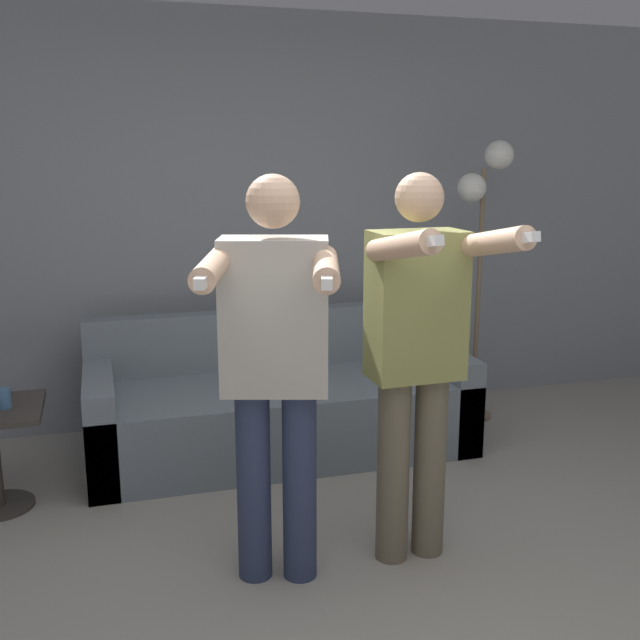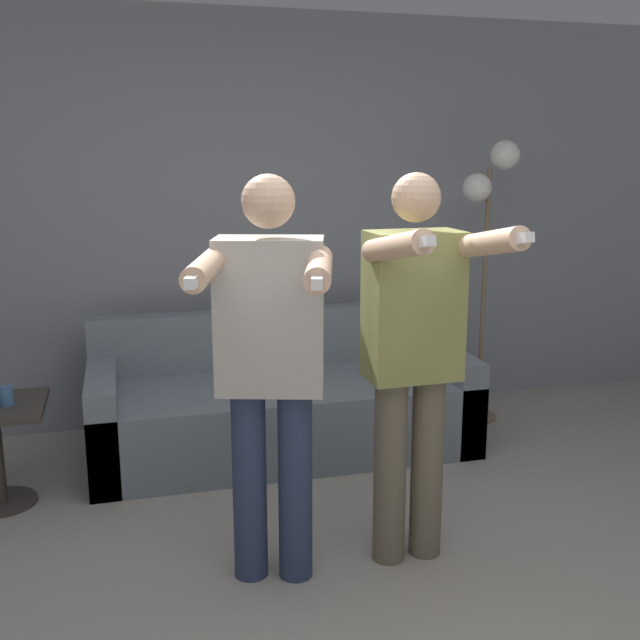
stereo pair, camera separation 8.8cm
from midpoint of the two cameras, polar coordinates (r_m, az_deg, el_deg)
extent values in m
cube|color=gray|center=(4.86, -5.65, 7.45)|extent=(10.00, 0.05, 2.60)
cube|color=slate|center=(4.45, -2.22, -7.35)|extent=(2.20, 0.87, 0.43)
cube|color=slate|center=(4.68, -3.26, -1.33)|extent=(2.20, 0.14, 0.36)
cube|color=slate|center=(4.33, -15.59, -7.42)|extent=(0.16, 0.87, 0.57)
cube|color=slate|center=(4.75, 9.91, -5.36)|extent=(0.16, 0.87, 0.57)
cylinder|color=#2D3856|center=(3.15, -4.58, -12.40)|extent=(0.14, 0.14, 0.81)
cylinder|color=#2D3856|center=(3.14, -1.08, -12.47)|extent=(0.14, 0.14, 0.81)
cube|color=#B7B2A8|center=(2.91, -2.98, 0.32)|extent=(0.46, 0.33, 0.61)
sphere|color=#D8AD8C|center=(2.85, -3.09, 9.02)|extent=(0.21, 0.21, 0.21)
cylinder|color=#D8AD8C|center=(2.65, -7.73, 3.98)|extent=(0.23, 0.51, 0.10)
cube|color=white|center=(2.41, -8.65, 2.97)|extent=(0.07, 0.13, 0.04)
cylinder|color=#D8AD8C|center=(2.62, 0.89, 3.99)|extent=(0.23, 0.51, 0.10)
cube|color=white|center=(2.37, 0.84, 2.97)|extent=(0.07, 0.13, 0.04)
cylinder|color=#6B604C|center=(3.28, 6.13, -11.37)|extent=(0.14, 0.14, 0.82)
cylinder|color=#6B604C|center=(3.34, 8.91, -10.96)|extent=(0.14, 0.14, 0.82)
cube|color=#8C8E4C|center=(3.09, 7.92, 1.06)|extent=(0.39, 0.23, 0.61)
sphere|color=#D8AD8C|center=(3.03, 8.17, 9.22)|extent=(0.20, 0.20, 0.20)
cylinder|color=#D8AD8C|center=(2.75, 6.70, 5.56)|extent=(0.10, 0.51, 0.18)
cube|color=white|center=(2.52, 8.90, 5.90)|extent=(0.04, 0.13, 0.06)
cylinder|color=#D8AD8C|center=(2.91, 13.34, 5.69)|extent=(0.10, 0.51, 0.18)
cube|color=white|center=(2.69, 15.95, 6.00)|extent=(0.04, 0.13, 0.06)
ellipsoid|color=#3D3833|center=(4.63, -3.03, 1.58)|extent=(0.32, 0.12, 0.12)
sphere|color=#3D3833|center=(4.65, -1.40, 2.21)|extent=(0.10, 0.10, 0.10)
ellipsoid|color=#3D3833|center=(4.63, -5.10, 1.05)|extent=(0.18, 0.04, 0.04)
cone|color=#3D3833|center=(4.62, -1.57, 2.64)|extent=(0.03, 0.03, 0.03)
cone|color=#3D3833|center=(4.66, -1.68, 2.72)|extent=(0.03, 0.03, 0.03)
cylinder|color=#756047|center=(5.17, 12.40, -7.17)|extent=(0.25, 0.25, 0.02)
cylinder|color=#756047|center=(4.95, 12.84, 1.68)|extent=(0.03, 0.03, 1.64)
sphere|color=white|center=(4.91, 14.42, 12.08)|extent=(0.18, 0.18, 0.18)
sphere|color=white|center=(4.83, 12.40, 9.80)|extent=(0.18, 0.18, 0.18)
cylinder|color=#38332D|center=(4.20, -22.51, -12.69)|extent=(0.34, 0.34, 0.02)
cylinder|color=#3D6693|center=(3.97, -22.20, -5.37)|extent=(0.07, 0.07, 0.10)
camera|label=1|loc=(0.04, -89.31, 0.15)|focal=42.00mm
camera|label=2|loc=(0.04, 90.69, -0.15)|focal=42.00mm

